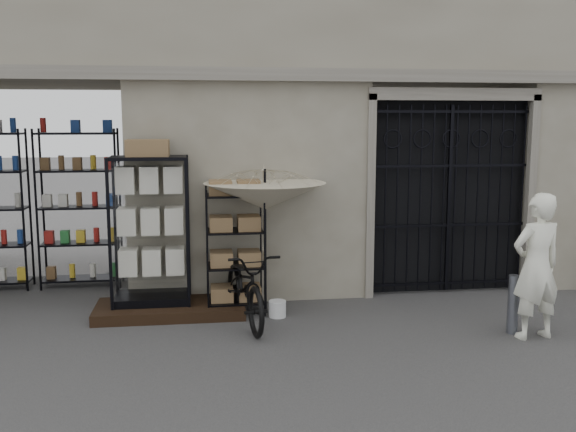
{
  "coord_description": "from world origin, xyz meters",
  "views": [
    {
      "loc": [
        -1.97,
        -7.04,
        2.64
      ],
      "look_at": [
        -0.8,
        1.4,
        1.35
      ],
      "focal_mm": 40.0,
      "sensor_mm": 36.0,
      "label": 1
    }
  ],
  "objects": [
    {
      "name": "ground",
      "position": [
        0.0,
        0.0,
        0.0
      ],
      "size": [
        80.0,
        80.0,
        0.0
      ],
      "primitive_type": "plane",
      "color": "black",
      "rests_on": "ground"
    },
    {
      "name": "main_building",
      "position": [
        0.0,
        4.0,
        4.5
      ],
      "size": [
        14.0,
        4.0,
        9.0
      ],
      "primitive_type": "cube",
      "color": "gray",
      "rests_on": "ground"
    },
    {
      "name": "shop_recess",
      "position": [
        -4.5,
        2.8,
        1.5
      ],
      "size": [
        3.0,
        1.7,
        3.0
      ],
      "primitive_type": "cube",
      "color": "black",
      "rests_on": "ground"
    },
    {
      "name": "shop_shelving",
      "position": [
        -4.55,
        3.3,
        1.25
      ],
      "size": [
        2.7,
        0.5,
        2.5
      ],
      "primitive_type": "cube",
      "color": "black",
      "rests_on": "ground"
    },
    {
      "name": "iron_gate",
      "position": [
        1.75,
        2.28,
        1.5
      ],
      "size": [
        2.5,
        0.21,
        3.0
      ],
      "color": "black",
      "rests_on": "ground"
    },
    {
      "name": "step_platform",
      "position": [
        -2.4,
        1.55,
        0.07
      ],
      "size": [
        2.0,
        0.9,
        0.15
      ],
      "primitive_type": "cube",
      "color": "black",
      "rests_on": "ground"
    },
    {
      "name": "display_cabinet",
      "position": [
        -2.64,
        1.66,
        1.05
      ],
      "size": [
        1.06,
        0.72,
        2.17
      ],
      "rotation": [
        0.0,
        0.0,
        -0.11
      ],
      "color": "black",
      "rests_on": "step_platform"
    },
    {
      "name": "wire_rack",
      "position": [
        -1.51,
        1.57,
        0.85
      ],
      "size": [
        0.89,
        0.76,
        1.73
      ],
      "rotation": [
        0.0,
        0.0,
        0.34
      ],
      "color": "black",
      "rests_on": "ground"
    },
    {
      "name": "market_umbrella",
      "position": [
        -1.09,
        1.57,
        1.71
      ],
      "size": [
        1.82,
        1.84,
        2.37
      ],
      "rotation": [
        0.0,
        0.0,
        0.3
      ],
      "color": "black",
      "rests_on": "ground"
    },
    {
      "name": "white_bucket",
      "position": [
        -0.97,
        1.25,
        0.11
      ],
      "size": [
        0.3,
        0.3,
        0.22
      ],
      "primitive_type": "cylinder",
      "rotation": [
        0.0,
        0.0,
        -0.4
      ],
      "color": "silver",
      "rests_on": "ground"
    },
    {
      "name": "bicycle",
      "position": [
        -1.41,
        1.08,
        0.0
      ],
      "size": [
        0.8,
        1.07,
        1.87
      ],
      "primitive_type": "imported",
      "rotation": [
        0.0,
        0.0,
        0.16
      ],
      "color": "black",
      "rests_on": "ground"
    },
    {
      "name": "steel_bollard",
      "position": [
        1.85,
        0.19,
        0.37
      ],
      "size": [
        0.16,
        0.16,
        0.74
      ],
      "primitive_type": "cylinder",
      "rotation": [
        0.0,
        0.0,
        -0.24
      ],
      "color": "slate",
      "rests_on": "ground"
    },
    {
      "name": "shopkeeper",
      "position": [
        2.02,
        -0.01,
        0.0
      ],
      "size": [
        0.93,
        1.86,
        0.43
      ],
      "primitive_type": "imported",
      "rotation": [
        0.0,
        0.0,
        3.3
      ],
      "color": "white",
      "rests_on": "ground"
    }
  ]
}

